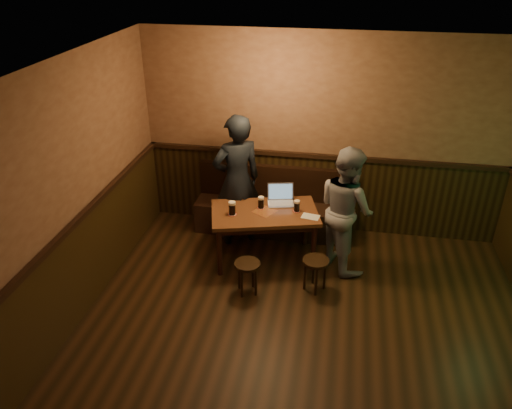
{
  "coord_description": "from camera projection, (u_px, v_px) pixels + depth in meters",
  "views": [
    {
      "loc": [
        0.26,
        -3.48,
        3.79
      ],
      "look_at": [
        -0.73,
        1.9,
        0.86
      ],
      "focal_mm": 35.0,
      "sensor_mm": 36.0,
      "label": 1
    }
  ],
  "objects": [
    {
      "name": "person_grey",
      "position": [
        346.0,
        209.0,
        6.2
      ],
      "size": [
        0.96,
        1.01,
        1.63
      ],
      "primitive_type": "imported",
      "rotation": [
        0.0,
        0.0,
        2.18
      ],
      "color": "gray",
      "rests_on": "ground"
    },
    {
      "name": "room",
      "position": [
        302.0,
        265.0,
        4.47
      ],
      "size": [
        5.04,
        6.04,
        2.84
      ],
      "color": "black",
      "rests_on": "ground"
    },
    {
      "name": "bench",
      "position": [
        273.0,
        211.0,
        7.18
      ],
      "size": [
        2.2,
        0.5,
        0.95
      ],
      "color": "black",
      "rests_on": "ground"
    },
    {
      "name": "menu",
      "position": [
        310.0,
        217.0,
        6.22
      ],
      "size": [
        0.24,
        0.19,
        0.0
      ],
      "primitive_type": "cube",
      "rotation": [
        0.0,
        0.0,
        -0.17
      ],
      "color": "silver",
      "rests_on": "pub_table"
    },
    {
      "name": "laptop",
      "position": [
        281.0,
        198.0,
        6.53
      ],
      "size": [
        0.39,
        0.34,
        0.24
      ],
      "rotation": [
        0.0,
        0.0,
        0.23
      ],
      "color": "silver",
      "rests_on": "pub_table"
    },
    {
      "name": "pint_left",
      "position": [
        232.0,
        208.0,
        6.23
      ],
      "size": [
        0.12,
        0.12,
        0.18
      ],
      "color": "#A01513",
      "rests_on": "pub_table"
    },
    {
      "name": "pint_right",
      "position": [
        297.0,
        206.0,
        6.31
      ],
      "size": [
        0.1,
        0.1,
        0.15
      ],
      "color": "#A01513",
      "rests_on": "pub_table"
    },
    {
      "name": "pint_mid",
      "position": [
        261.0,
        202.0,
        6.38
      ],
      "size": [
        0.1,
        0.1,
        0.16
      ],
      "color": "#A01513",
      "rests_on": "pub_table"
    },
    {
      "name": "person_suit",
      "position": [
        237.0,
        181.0,
        6.67
      ],
      "size": [
        0.8,
        0.73,
        1.84
      ],
      "primitive_type": "imported",
      "rotation": [
        0.0,
        0.0,
        3.71
      ],
      "color": "black",
      "rests_on": "ground"
    },
    {
      "name": "pub_table",
      "position": [
        265.0,
        218.0,
        6.39
      ],
      "size": [
        1.5,
        1.1,
        0.72
      ],
      "rotation": [
        0.0,
        0.0,
        0.27
      ],
      "color": "#542F18",
      "rests_on": "ground"
    },
    {
      "name": "stool_right",
      "position": [
        316.0,
        266.0,
        5.94
      ],
      "size": [
        0.38,
        0.38,
        0.43
      ],
      "rotation": [
        0.0,
        0.0,
        0.22
      ],
      "color": "black",
      "rests_on": "ground"
    },
    {
      "name": "stool_left",
      "position": [
        247.0,
        269.0,
        5.89
      ],
      "size": [
        0.41,
        0.41,
        0.42
      ],
      "rotation": [
        0.0,
        0.0,
        -0.4
      ],
      "color": "black",
      "rests_on": "ground"
    }
  ]
}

